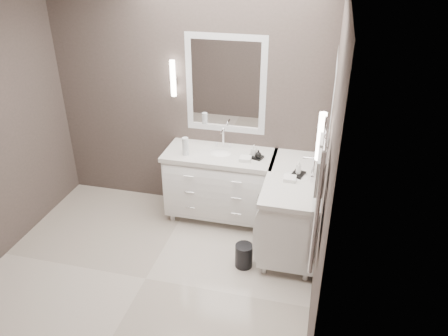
% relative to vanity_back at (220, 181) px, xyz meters
% --- Properties ---
extents(floor, '(3.20, 3.00, 0.01)m').
position_rel_vanity_back_xyz_m(floor, '(-0.45, -1.23, -0.49)').
color(floor, beige).
rests_on(floor, ground).
extents(wall_back, '(3.20, 0.01, 2.70)m').
position_rel_vanity_back_xyz_m(wall_back, '(-0.45, 0.28, 0.86)').
color(wall_back, '#483E3A').
rests_on(wall_back, floor).
extents(wall_front, '(3.20, 0.01, 2.70)m').
position_rel_vanity_back_xyz_m(wall_front, '(-0.45, -2.73, 0.86)').
color(wall_front, '#483E3A').
rests_on(wall_front, floor).
extents(wall_right, '(0.01, 3.00, 2.70)m').
position_rel_vanity_back_xyz_m(wall_right, '(1.15, -1.23, 0.86)').
color(wall_right, '#483E3A').
rests_on(wall_right, floor).
extents(vanity_back, '(1.24, 0.59, 0.97)m').
position_rel_vanity_back_xyz_m(vanity_back, '(0.00, 0.00, 0.00)').
color(vanity_back, white).
rests_on(vanity_back, floor).
extents(vanity_right, '(0.59, 1.24, 0.97)m').
position_rel_vanity_back_xyz_m(vanity_right, '(0.88, -0.33, 0.00)').
color(vanity_right, white).
rests_on(vanity_right, floor).
extents(mirror_back, '(0.90, 0.02, 1.10)m').
position_rel_vanity_back_xyz_m(mirror_back, '(-0.00, 0.26, 1.06)').
color(mirror_back, white).
rests_on(mirror_back, wall_back).
extents(mirror_right, '(0.02, 0.90, 1.10)m').
position_rel_vanity_back_xyz_m(mirror_right, '(1.14, -0.43, 1.06)').
color(mirror_right, white).
rests_on(mirror_right, wall_right).
extents(sconce_back, '(0.06, 0.06, 0.40)m').
position_rel_vanity_back_xyz_m(sconce_back, '(-0.58, 0.20, 1.11)').
color(sconce_back, white).
rests_on(sconce_back, wall_back).
extents(sconce_right, '(0.06, 0.06, 0.40)m').
position_rel_vanity_back_xyz_m(sconce_right, '(1.08, -1.01, 1.11)').
color(sconce_right, white).
rests_on(sconce_right, wall_right).
extents(towel_bar_corner, '(0.03, 0.22, 0.30)m').
position_rel_vanity_back_xyz_m(towel_bar_corner, '(1.09, 0.13, 0.63)').
color(towel_bar_corner, white).
rests_on(towel_bar_corner, wall_right).
extents(towel_ladder, '(0.06, 0.58, 0.90)m').
position_rel_vanity_back_xyz_m(towel_ladder, '(1.10, -1.63, 0.91)').
color(towel_ladder, white).
rests_on(towel_ladder, wall_right).
extents(waste_bin, '(0.18, 0.18, 0.25)m').
position_rel_vanity_back_xyz_m(waste_bin, '(0.45, -0.80, -0.36)').
color(waste_bin, black).
rests_on(waste_bin, floor).
extents(amenity_tray_back, '(0.17, 0.15, 0.02)m').
position_rel_vanity_back_xyz_m(amenity_tray_back, '(0.41, -0.03, 0.38)').
color(amenity_tray_back, black).
rests_on(amenity_tray_back, vanity_back).
extents(amenity_tray_right, '(0.16, 0.18, 0.02)m').
position_rel_vanity_back_xyz_m(amenity_tray_right, '(0.89, -0.31, 0.38)').
color(amenity_tray_right, black).
rests_on(amenity_tray_right, vanity_right).
extents(water_bottle, '(0.08, 0.08, 0.20)m').
position_rel_vanity_back_xyz_m(water_bottle, '(-0.36, -0.13, 0.47)').
color(water_bottle, silver).
rests_on(water_bottle, vanity_back).
extents(soap_bottle_a, '(0.07, 0.07, 0.12)m').
position_rel_vanity_back_xyz_m(soap_bottle_a, '(0.38, -0.01, 0.45)').
color(soap_bottle_a, white).
rests_on(soap_bottle_a, amenity_tray_back).
extents(soap_bottle_b, '(0.09, 0.09, 0.09)m').
position_rel_vanity_back_xyz_m(soap_bottle_b, '(0.44, -0.06, 0.43)').
color(soap_bottle_b, black).
rests_on(soap_bottle_b, amenity_tray_back).
extents(soap_bottle_c, '(0.06, 0.06, 0.14)m').
position_rel_vanity_back_xyz_m(soap_bottle_c, '(0.89, -0.31, 0.46)').
color(soap_bottle_c, white).
rests_on(soap_bottle_c, amenity_tray_right).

